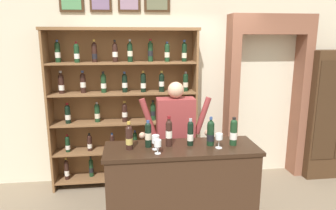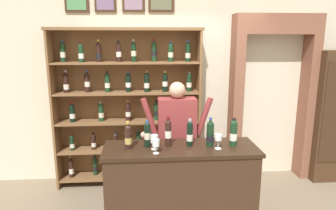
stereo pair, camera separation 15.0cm
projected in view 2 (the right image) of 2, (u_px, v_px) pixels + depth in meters
back_wall at (170, 75)px, 4.54m from camera, size 12.00×0.19×3.18m
wine_shelf at (128, 103)px, 4.32m from camera, size 2.10×0.36×2.27m
archway_doorway at (270, 88)px, 4.57m from camera, size 1.25×0.45×2.46m
tasting_counter at (180, 191)px, 3.26m from camera, size 1.61×0.55×1.01m
shopkeeper at (177, 131)px, 3.69m from camera, size 0.89×0.22×1.62m
tasting_bottle_bianco at (128, 136)px, 3.09m from camera, size 0.07×0.07×0.29m
tasting_bottle_brunello at (147, 134)px, 3.14m from camera, size 0.07×0.07×0.29m
tasting_bottle_prosecco at (168, 132)px, 3.15m from camera, size 0.07×0.07×0.33m
tasting_bottle_super_tuscan at (190, 133)px, 3.17m from camera, size 0.07×0.07×0.29m
tasting_bottle_vin_santo at (210, 134)px, 3.16m from camera, size 0.08×0.08×0.31m
tasting_bottle_rosso at (234, 133)px, 3.16m from camera, size 0.08×0.08×0.30m
wine_glass_center at (154, 139)px, 3.07m from camera, size 0.08×0.08×0.15m
wine_glass_right at (218, 138)px, 3.08m from camera, size 0.07×0.07×0.16m
wine_glass_left at (156, 144)px, 2.96m from camera, size 0.07×0.07×0.14m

